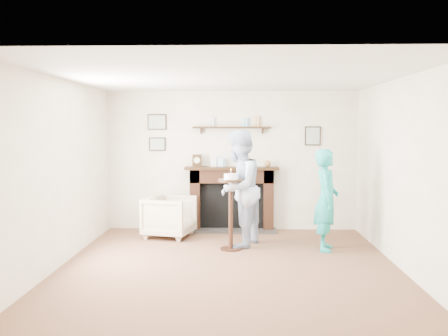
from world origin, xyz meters
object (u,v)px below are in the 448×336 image
(armchair, at_px, (170,237))
(woman, at_px, (325,250))
(pedestal_table, at_px, (231,200))
(man, at_px, (238,246))

(armchair, relative_size, woman, 0.50)
(woman, relative_size, pedestal_table, 1.24)
(pedestal_table, bearing_deg, man, 61.84)
(armchair, bearing_deg, pedestal_table, -114.82)
(man, xyz_separation_m, pedestal_table, (-0.12, -0.22, 0.76))
(armchair, distance_m, woman, 2.62)
(armchair, height_order, man, man)
(armchair, relative_size, pedestal_table, 0.62)
(man, distance_m, woman, 1.33)
(man, relative_size, woman, 1.19)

